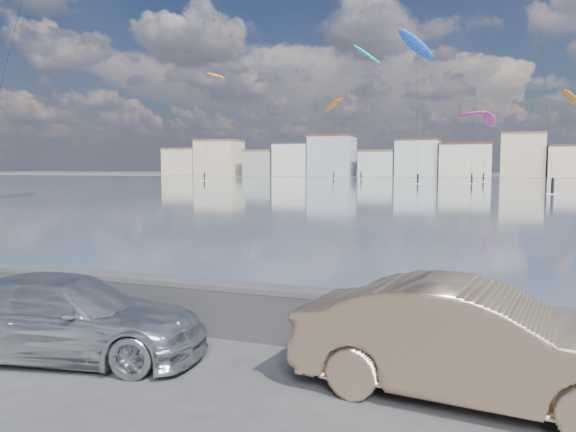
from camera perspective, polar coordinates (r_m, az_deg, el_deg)
name	(u,v)px	position (r m, az deg, el deg)	size (l,w,h in m)	color
ground	(126,387)	(8.83, -16.14, -16.34)	(700.00, 700.00, 0.00)	#333335
bay_water	(469,186)	(98.22, 17.92, 2.88)	(500.00, 177.00, 0.00)	#364662
far_shore_strip	(486,176)	(206.63, 19.48, 3.81)	(500.00, 60.00, 0.00)	#4C473D
seawall	(214,305)	(10.83, -7.50, -8.96)	(400.00, 0.36, 1.08)	#28282B
far_buildings	(490,158)	(192.60, 19.82, 5.52)	(240.79, 13.26, 14.60)	beige
car_silver	(67,317)	(10.21, -21.50, -9.54)	(1.91, 4.70, 1.36)	silver
car_champagne	(474,343)	(8.21, 18.35, -12.11)	(1.70, 4.88, 1.61)	tan
kitesurfer_0	(490,120)	(136.33, 19.80, 9.14)	(3.12, 13.46, 16.10)	#E5338C
kitesurfer_1	(572,100)	(132.73, 26.89, 10.47)	(5.74, 13.92, 19.38)	orange
kitesurfer_3	(367,56)	(165.59, 8.04, 15.80)	(8.78, 19.27, 37.98)	#19BFBF
kitesurfer_9	(472,115)	(120.74, 18.23, 9.75)	(7.40, 10.85, 14.56)	#E5338C
kitesurfer_11	(416,46)	(127.70, 12.87, 16.51)	(8.60, 18.40, 32.99)	blue
kitesurfer_14	(334,106)	(172.88, 4.65, 11.10)	(8.25, 12.40, 24.17)	orange
kitesurfer_15	(215,78)	(145.73, -7.42, 13.76)	(7.58, 11.66, 27.55)	orange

